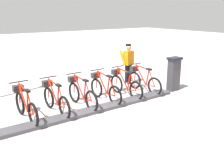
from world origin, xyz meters
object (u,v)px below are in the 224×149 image
payment_kiosk (174,73)px  bike_docked_3 (81,93)px  bike_docked_2 (104,88)px  bike_docked_4 (55,99)px  bike_docked_1 (125,84)px  bike_docked_0 (143,80)px  worker_near_rack (128,62)px  bike_docked_5 (25,105)px

payment_kiosk → bike_docked_3: 3.70m
bike_docked_2 → bike_docked_4: 1.74m
bike_docked_1 → bike_docked_2: (0.00, 0.87, 0.00)m
bike_docked_0 → worker_near_rack: 1.22m
bike_docked_0 → worker_near_rack: (1.11, -0.18, 0.48)m
payment_kiosk → bike_docked_2: bearing=78.4°
bike_docked_4 → bike_docked_0: bearing=-90.0°
bike_docked_2 → bike_docked_3: 0.87m
bike_docked_3 → bike_docked_4: 0.87m
bike_docked_2 → worker_near_rack: (1.11, -1.92, 0.48)m
bike_docked_5 → bike_docked_1: bearing=-90.0°
bike_docked_3 → bike_docked_5: bearing=90.0°
bike_docked_2 → bike_docked_0: bearing=-90.0°
bike_docked_3 → bike_docked_5: same height
payment_kiosk → worker_near_rack: (1.68, 0.86, 0.24)m
bike_docked_0 → bike_docked_2: same height
bike_docked_0 → bike_docked_3: bearing=90.0°
bike_docked_2 → bike_docked_5: size_ratio=1.00×
payment_kiosk → bike_docked_5: (0.57, 5.38, -0.24)m
bike_docked_5 → bike_docked_3: bearing=-90.0°
bike_docked_4 → worker_near_rack: 3.85m
bike_docked_0 → bike_docked_1: 0.87m
payment_kiosk → bike_docked_3: size_ratio=0.74×
bike_docked_4 → bike_docked_2: bearing=-90.0°
bike_docked_0 → worker_near_rack: worker_near_rack is taller
bike_docked_3 → worker_near_rack: bearing=-68.3°
bike_docked_1 → bike_docked_4: bearing=90.0°
bike_docked_2 → bike_docked_3: size_ratio=1.00×
worker_near_rack → bike_docked_2: bearing=120.0°
bike_docked_4 → bike_docked_5: (0.00, 0.87, 0.00)m
payment_kiosk → bike_docked_2: size_ratio=0.74×
payment_kiosk → bike_docked_5: size_ratio=0.74×
worker_near_rack → bike_docked_1: bearing=136.6°
bike_docked_5 → worker_near_rack: 4.69m
bike_docked_0 → payment_kiosk: bearing=-118.9°
bike_docked_1 → bike_docked_4: same height
bike_docked_3 → bike_docked_5: size_ratio=1.00×
bike_docked_1 → bike_docked_3: 1.74m
bike_docked_2 → worker_near_rack: size_ratio=1.04×
bike_docked_4 → worker_near_rack: worker_near_rack is taller
bike_docked_1 → bike_docked_2: bearing=90.0°
bike_docked_3 → payment_kiosk: bearing=-98.9°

